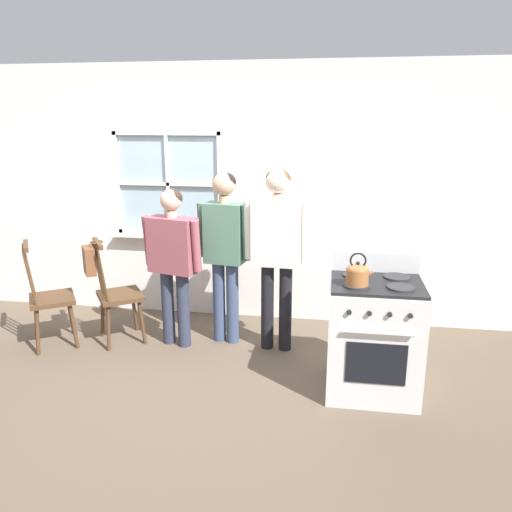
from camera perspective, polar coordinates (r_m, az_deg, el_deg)
The scene contains 11 objects.
ground_plane at distance 4.50m, azimuth -7.10°, elevation -13.07°, with size 16.00×16.00×0.00m, color brown.
wall_back at distance 5.37m, azimuth -3.10°, elevation 6.86°, with size 6.40×0.16×2.70m.
chair_by_window at distance 5.06m, azimuth -15.51°, elevation -4.40°, with size 0.57×0.57×1.03m.
chair_near_wall at distance 5.19m, azimuth -22.54°, elevation -4.56°, with size 0.57×0.57×1.03m.
person_elderly_left at distance 4.73m, azimuth -9.45°, elevation 0.32°, with size 0.61×0.32×1.52m.
person_teen_center at distance 4.72m, azimuth -3.59°, elevation 1.69°, with size 0.53×0.27×1.67m.
person_adult_right at distance 4.54m, azimuth 2.43°, elevation 1.70°, with size 0.61×0.25×1.71m.
stove at distance 4.11m, azimuth 13.28°, elevation -8.87°, with size 0.71×0.68×1.08m.
kettle at distance 3.79m, azimuth 11.52°, elevation -1.97°, with size 0.21×0.17×0.25m.
potted_plant at distance 5.48m, azimuth -8.64°, elevation 2.99°, with size 0.12×0.12×0.23m.
handbag at distance 4.92m, azimuth -18.51°, elevation -0.42°, with size 0.25×0.25×0.31m.
Camera 1 is at (1.15, -3.79, 2.13)m, focal length 35.00 mm.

